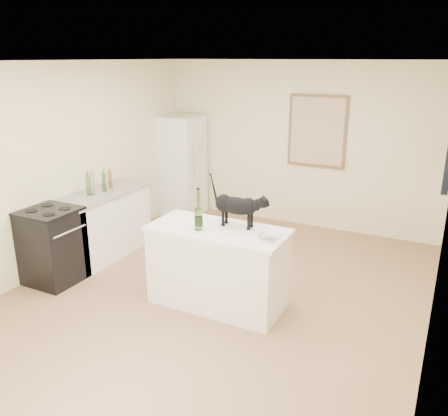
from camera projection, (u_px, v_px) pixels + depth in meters
floor at (218, 294)px, 5.46m from camera, size 5.50×5.50×0.00m
ceiling at (217, 61)px, 4.65m from camera, size 5.50×5.50×0.00m
wall_back at (298, 145)px, 7.39m from camera, size 4.50×0.00×4.50m
wall_front at (0, 298)px, 2.72m from camera, size 4.50×0.00×4.50m
wall_left at (64, 166)px, 6.02m from camera, size 0.00×5.50×5.50m
wall_right at (445, 217)px, 4.09m from camera, size 0.00×5.50×5.50m
island_base at (218, 268)px, 5.11m from camera, size 1.44×0.67×0.86m
island_top at (218, 230)px, 4.97m from camera, size 1.50×0.70×0.04m
left_cabinets at (103, 225)px, 6.42m from camera, size 0.60×1.40×0.86m
left_countertop at (100, 194)px, 6.28m from camera, size 0.62×1.44×0.04m
stove at (53, 247)px, 5.65m from camera, size 0.60×0.60×0.90m
fridge at (181, 166)px, 8.03m from camera, size 0.68×0.68×1.70m
artwork_frame at (317, 131)px, 7.16m from camera, size 0.90×0.03×1.10m
artwork_canvas at (317, 131)px, 7.14m from camera, size 0.82×0.00×1.02m
black_cat at (236, 208)px, 4.96m from camera, size 0.60×0.20×0.41m
wine_bottle at (198, 211)px, 4.87m from camera, size 0.09×0.09×0.40m
glass_bowl at (270, 237)px, 4.64m from camera, size 0.26×0.26×0.06m
fridge_paper at (201, 147)px, 7.87m from camera, size 0.01×0.12×0.16m
counter_bottle_cluster at (98, 183)px, 6.24m from camera, size 0.12×0.47×0.30m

